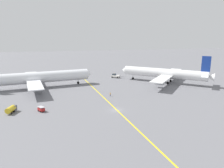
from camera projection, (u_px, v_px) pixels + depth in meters
ground_plane at (116, 110)px, 77.13m from camera, size 600.00×600.00×0.00m
taxiway_stripe at (108, 102)px, 86.45m from camera, size 8.40×119.77×0.01m
airliner_at_gate_left at (37, 78)px, 109.15m from camera, size 57.07×47.93×15.49m
airliner_being_pushed at (165, 73)px, 120.32m from camera, size 42.21×40.47×15.91m
pushback_tug at (115, 76)px, 135.17m from camera, size 7.15×6.54×2.87m
gse_baggage_cart_trailing at (41, 109)px, 75.52m from camera, size 2.81×3.15×1.71m
gse_fuel_bowser_stubby at (11, 109)px, 74.20m from camera, size 3.34×5.24×2.40m
ground_crew_wing_walker_right at (110, 94)px, 94.45m from camera, size 0.36×0.36×1.67m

